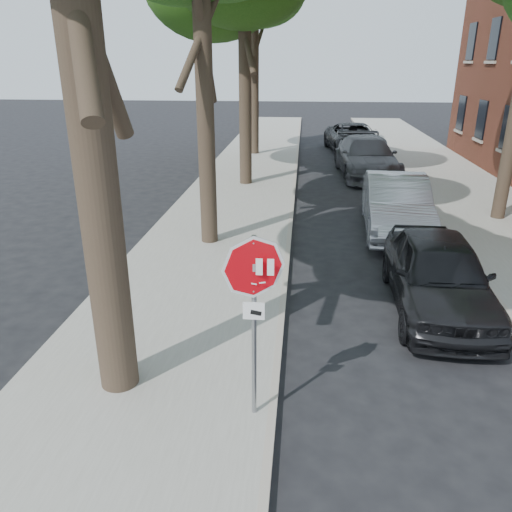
{
  "coord_description": "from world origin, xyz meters",
  "views": [
    {
      "loc": [
        -0.14,
        -5.66,
        4.68
      ],
      "look_at": [
        -0.77,
        1.03,
        2.05
      ],
      "focal_mm": 35.0,
      "sensor_mm": 36.0,
      "label": 1
    }
  ],
  "objects": [
    {
      "name": "curb_left",
      "position": [
        -0.45,
        12.0,
        0.07
      ],
      "size": [
        0.12,
        55.0,
        0.13
      ],
      "primitive_type": "cube",
      "color": "#9E9384",
      "rests_on": "ground"
    },
    {
      "name": "car_b",
      "position": [
        2.6,
        8.67,
        0.81
      ],
      "size": [
        1.99,
        4.99,
        1.61
      ],
      "primitive_type": "imported",
      "rotation": [
        0.0,
        0.0,
        -0.06
      ],
      "color": "#A6A7AE",
      "rests_on": "ground"
    },
    {
      "name": "stop_sign",
      "position": [
        -0.7,
        -0.03,
        1.95
      ],
      "size": [
        0.76,
        0.34,
        2.61
      ],
      "color": "gray",
      "rests_on": "sidewalk_left"
    },
    {
      "name": "curb_right",
      "position": [
        3.95,
        12.0,
        0.07
      ],
      "size": [
        0.12,
        55.0,
        0.13
      ],
      "primitive_type": "cube",
      "color": "#9E9384",
      "rests_on": "ground"
    },
    {
      "name": "car_a",
      "position": [
        2.6,
        3.69,
        0.76
      ],
      "size": [
        1.94,
        4.52,
        1.52
      ],
      "primitive_type": "imported",
      "rotation": [
        0.0,
        0.0,
        -0.03
      ],
      "color": "black",
      "rests_on": "ground"
    },
    {
      "name": "ground",
      "position": [
        0.0,
        0.0,
        0.0
      ],
      "size": [
        120.0,
        120.0,
        0.0
      ],
      "primitive_type": "plane",
      "color": "black",
      "rests_on": "ground"
    },
    {
      "name": "car_d",
      "position": [
        2.6,
        22.29,
        0.78
      ],
      "size": [
        3.21,
        5.86,
        1.56
      ],
      "primitive_type": "imported",
      "rotation": [
        0.0,
        0.0,
        0.12
      ],
      "color": "black",
      "rests_on": "ground"
    },
    {
      "name": "sidewalk_right",
      "position": [
        6.0,
        12.0,
        0.06
      ],
      "size": [
        4.0,
        55.0,
        0.12
      ],
      "primitive_type": "cube",
      "color": "gray",
      "rests_on": "ground"
    },
    {
      "name": "sidewalk_left",
      "position": [
        -2.5,
        12.0,
        0.06
      ],
      "size": [
        4.0,
        55.0,
        0.12
      ],
      "primitive_type": "cube",
      "color": "gray",
      "rests_on": "ground"
    },
    {
      "name": "tree_far",
      "position": [
        -2.72,
        21.11,
        7.21
      ],
      "size": [
        5.29,
        4.91,
        9.33
      ],
      "color": "black",
      "rests_on": "sidewalk_left"
    },
    {
      "name": "car_c",
      "position": [
        2.6,
        16.35,
        0.82
      ],
      "size": [
        2.67,
        5.81,
        1.65
      ],
      "primitive_type": "imported",
      "rotation": [
        0.0,
        0.0,
        0.07
      ],
      "color": "#434247",
      "rests_on": "ground"
    }
  ]
}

